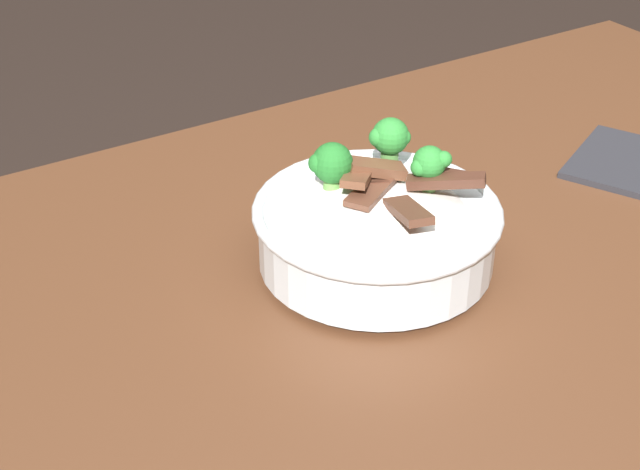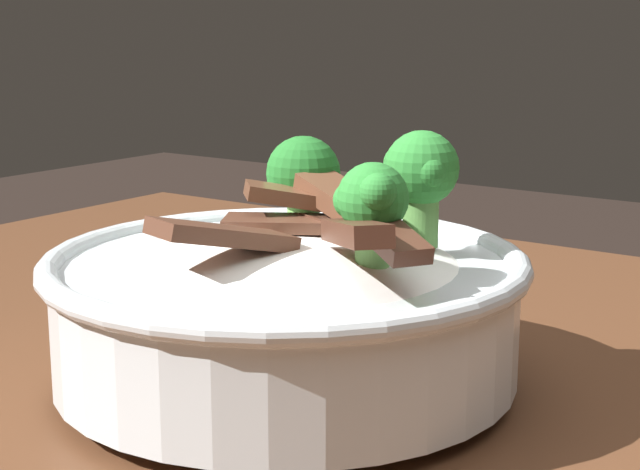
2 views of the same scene
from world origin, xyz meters
name	(u,v)px [view 2 (image 2 of 2)]	position (x,y,z in m)	size (l,w,h in m)	color
rice_bowl	(288,298)	(0.15, -0.09, 0.84)	(0.25, 0.25, 0.14)	silver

